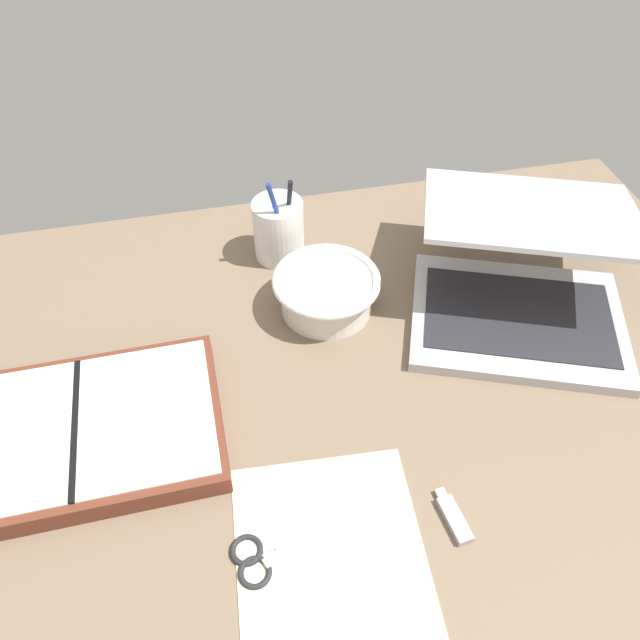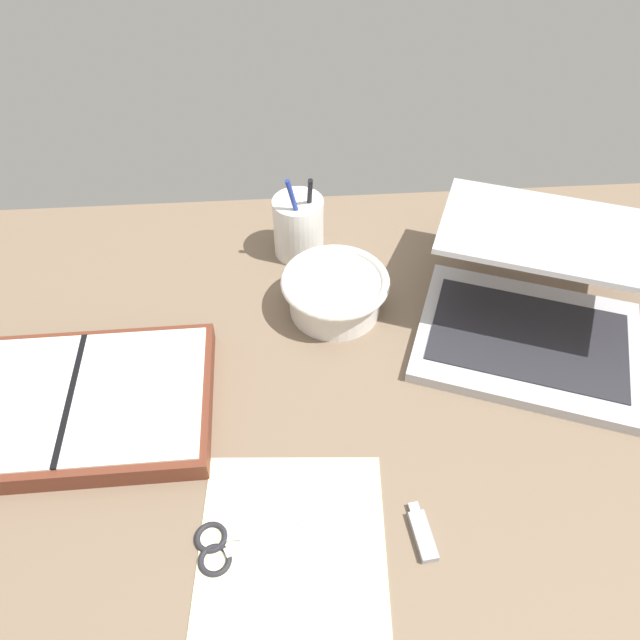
# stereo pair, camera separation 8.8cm
# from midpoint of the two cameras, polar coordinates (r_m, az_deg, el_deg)

# --- Properties ---
(desk_top) EXTENTS (1.40, 1.00, 0.02)m
(desk_top) POSITION_cam_midpoint_polar(r_m,az_deg,el_deg) (0.87, 2.12, -8.88)
(desk_top) COLOR #75604C
(desk_top) RESTS_ON ground
(laptop) EXTENTS (0.42, 0.44, 0.16)m
(laptop) POSITION_cam_midpoint_polar(r_m,az_deg,el_deg) (0.99, 21.59, 1.31)
(laptop) COLOR #B7B7BC
(laptop) RESTS_ON desk_top
(bowl) EXTENTS (0.17, 0.17, 0.07)m
(bowl) POSITION_cam_midpoint_polar(r_m,az_deg,el_deg) (0.96, 3.98, 2.43)
(bowl) COLOR silver
(bowl) RESTS_ON desk_top
(pen_cup) EXTENTS (0.08, 0.08, 0.17)m
(pen_cup) POSITION_cam_midpoint_polar(r_m,az_deg,el_deg) (1.06, 0.16, 8.41)
(pen_cup) COLOR white
(pen_cup) RESTS_ON desk_top
(planner) EXTENTS (0.37, 0.25, 0.04)m
(planner) POSITION_cam_midpoint_polar(r_m,az_deg,el_deg) (0.90, -19.00, -7.41)
(planner) COLOR brown
(planner) RESTS_ON desk_top
(scissors) EXTENTS (0.14, 0.07, 0.01)m
(scissors) POSITION_cam_midpoint_polar(r_m,az_deg,el_deg) (0.77, -5.00, -19.98)
(scissors) COLOR #B7B7BC
(scissors) RESTS_ON desk_top
(paper_sheet_front) EXTENTS (0.24, 0.30, 0.00)m
(paper_sheet_front) POSITION_cam_midpoint_polar(r_m,az_deg,el_deg) (0.76, 0.95, -22.00)
(paper_sheet_front) COLOR #F4EFB2
(paper_sheet_front) RESTS_ON desk_top
(usb_drive) EXTENTS (0.03, 0.07, 0.01)m
(usb_drive) POSITION_cam_midpoint_polar(r_m,az_deg,el_deg) (0.78, 12.69, -18.77)
(usb_drive) COLOR #99999E
(usb_drive) RESTS_ON desk_top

